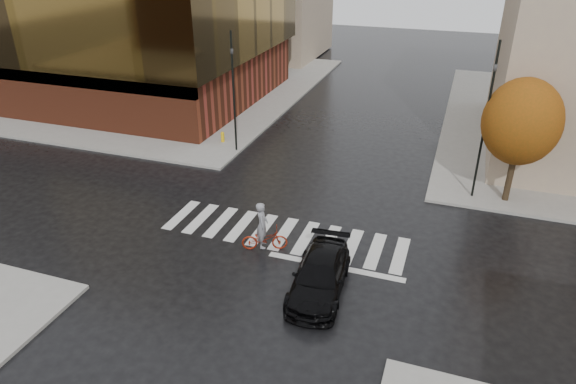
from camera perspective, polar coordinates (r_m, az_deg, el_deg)
name	(u,v)px	position (r m, az deg, el deg)	size (l,w,h in m)	color
ground	(280,239)	(24.06, -0.90, -5.25)	(120.00, 120.00, 0.00)	black
sidewalk_nw	(146,84)	(50.55, -15.53, 11.48)	(30.00, 30.00, 0.15)	gray
crosswalk	(284,234)	(24.45, -0.50, -4.65)	(12.00, 3.00, 0.01)	silver
tree_ne_a	(522,122)	(27.92, 24.54, 7.08)	(3.80, 3.80, 6.50)	black
sedan	(320,276)	(20.55, 3.54, -9.26)	(2.00, 4.91, 1.43)	black
cyclist	(264,234)	(22.97, -2.72, -4.66)	(2.17, 1.41, 2.33)	maroon
traffic_light_nw	(233,85)	(32.20, -6.11, 11.78)	(0.20, 0.17, 7.50)	black
traffic_light_ne	(487,110)	(27.54, 21.29, 8.46)	(0.17, 0.21, 8.18)	black
fire_hydrant	(223,136)	(34.87, -7.28, 6.17)	(0.25, 0.25, 0.70)	yellow
manhole	(330,276)	(21.76, 4.67, -9.26)	(0.56, 0.56, 0.01)	#49311A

